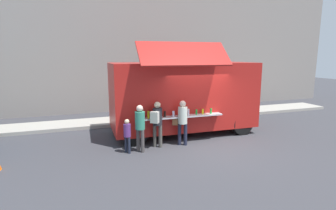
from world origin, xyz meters
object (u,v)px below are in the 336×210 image
object	(u,v)px
customer_mid_with_backpack	(157,120)
customer_rear_waiting	(140,124)
trash_bin	(227,106)
customer_front_ordering	(182,119)
food_truck_main	(183,95)
child_near_queue	(127,133)

from	to	relation	value
customer_mid_with_backpack	customer_rear_waiting	size ratio (longest dim) A/B	1.02
trash_bin	customer_front_ordering	xyz separation A→B (m)	(-4.19, -3.76, 0.47)
trash_bin	customer_mid_with_backpack	size ratio (longest dim) A/B	0.61
customer_front_ordering	customer_mid_with_backpack	bearing A→B (deg)	117.31
food_truck_main	customer_mid_with_backpack	distance (m)	2.16
food_truck_main	customer_rear_waiting	size ratio (longest dim) A/B	3.67
trash_bin	customer_mid_with_backpack	distance (m)	6.33
trash_bin	customer_rear_waiting	size ratio (longest dim) A/B	0.63
trash_bin	customer_mid_with_backpack	world-z (taller)	customer_mid_with_backpack
trash_bin	customer_front_ordering	distance (m)	5.65
trash_bin	customer_mid_with_backpack	xyz separation A→B (m)	(-5.12, -3.70, 0.50)
customer_rear_waiting	customer_front_ordering	bearing A→B (deg)	-24.69
customer_mid_with_backpack	child_near_queue	xyz separation A→B (m)	(-1.09, -0.21, -0.31)
customer_front_ordering	customer_mid_with_backpack	distance (m)	0.92
child_near_queue	customer_rear_waiting	bearing A→B (deg)	-33.62
trash_bin	child_near_queue	xyz separation A→B (m)	(-6.21, -3.91, 0.19)
trash_bin	customer_mid_with_backpack	bearing A→B (deg)	-144.12
customer_mid_with_backpack	customer_rear_waiting	world-z (taller)	customer_mid_with_backpack
food_truck_main	customer_front_ordering	distance (m)	1.69
trash_bin	child_near_queue	size ratio (longest dim) A/B	0.87
food_truck_main	trash_bin	world-z (taller)	food_truck_main
trash_bin	child_near_queue	distance (m)	7.34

